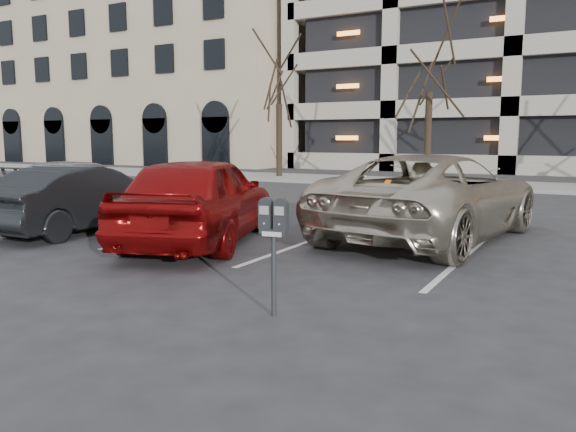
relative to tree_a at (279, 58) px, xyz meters
name	(u,v)px	position (x,y,z in m)	size (l,w,h in m)	color
ground	(329,275)	(10.00, -16.00, -5.56)	(140.00, 140.00, 0.00)	#28282B
sidewalk	(503,186)	(10.00, 0.00, -5.50)	(80.00, 4.00, 0.12)	gray
stall_lines	(313,240)	(8.60, -13.70, -5.55)	(16.90, 5.20, 0.00)	silver
office_building	(174,69)	(-18.00, 13.92, 1.93)	(26.00, 16.20, 15.00)	tan
tree_a	(279,58)	(0.00, 0.00, 0.00)	(3.39, 3.39, 7.69)	black
tree_b	(431,34)	(7.00, 0.00, 0.43)	(3.64, 3.64, 8.28)	black
parking_meter	(274,228)	(10.24, -17.93, -4.60)	(0.33, 0.17, 1.25)	black
suv_silver	(433,196)	(10.49, -12.41, -4.76)	(3.39, 6.07, 1.61)	beige
car_red	(201,199)	(6.94, -14.92, -4.75)	(1.91, 4.74, 1.62)	maroon
car_dark	(83,198)	(4.01, -15.03, -4.88)	(1.42, 4.08, 1.34)	black
car_silver	(80,186)	(1.45, -12.89, -4.90)	(1.84, 4.52, 1.31)	#979B9E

